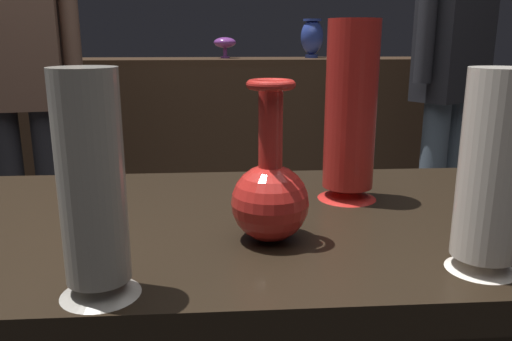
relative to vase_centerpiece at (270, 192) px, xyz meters
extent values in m
cube|color=black|center=(-0.04, 0.10, -0.10)|extent=(1.20, 0.64, 0.05)
cube|color=#422D1E|center=(-0.04, 2.30, -0.40)|extent=(2.60, 0.40, 0.95)
cube|color=#422D1E|center=(-0.04, 2.30, 0.09)|extent=(2.60, 0.40, 0.04)
sphere|color=red|center=(0.00, 0.00, -0.02)|extent=(0.12, 0.12, 0.12)
cylinder|color=red|center=(0.00, 0.00, 0.10)|extent=(0.04, 0.04, 0.13)
torus|color=red|center=(0.00, 0.00, 0.17)|extent=(0.07, 0.07, 0.01)
cone|color=silver|center=(0.28, -0.13, -0.07)|extent=(0.10, 0.10, 0.02)
cylinder|color=silver|center=(0.28, -0.13, 0.07)|extent=(0.09, 0.09, 0.25)
cone|color=red|center=(0.17, 0.20, -0.07)|extent=(0.12, 0.12, 0.03)
cylinder|color=red|center=(0.17, 0.20, 0.11)|extent=(0.10, 0.10, 0.32)
cone|color=gray|center=(-0.23, -0.16, -0.07)|extent=(0.10, 0.10, 0.02)
cylinder|color=gray|center=(-0.23, -0.16, 0.07)|extent=(0.08, 0.08, 0.26)
cylinder|color=#2D429E|center=(0.48, 2.36, 0.12)|extent=(0.08, 0.08, 0.02)
ellipsoid|color=#2D429E|center=(0.48, 2.36, 0.23)|extent=(0.13, 0.13, 0.20)
cylinder|color=#2D429E|center=(0.48, 2.36, 0.33)|extent=(0.11, 0.11, 0.01)
cylinder|color=#7A388E|center=(-0.04, 2.34, 0.12)|extent=(0.05, 0.05, 0.01)
cylinder|color=#7A388E|center=(-0.04, 2.34, 0.15)|extent=(0.02, 0.02, 0.05)
ellipsoid|color=#7A388E|center=(-0.04, 2.34, 0.20)|extent=(0.13, 0.13, 0.06)
cylinder|color=slate|center=(0.96, 1.40, -0.45)|extent=(0.11, 0.11, 0.85)
cylinder|color=slate|center=(0.84, 1.32, -0.45)|extent=(0.11, 0.11, 0.85)
cube|color=#232328|center=(0.90, 1.36, 0.31)|extent=(0.37, 0.33, 0.67)
cylinder|color=#232328|center=(1.07, 1.47, 0.34)|extent=(0.07, 0.07, 0.57)
cylinder|color=#232328|center=(0.73, 1.25, 0.34)|extent=(0.07, 0.07, 0.57)
cylinder|color=#232328|center=(-0.76, 1.28, -0.46)|extent=(0.11, 0.11, 0.84)
cylinder|color=#232328|center=(-0.91, 1.25, -0.46)|extent=(0.11, 0.11, 0.84)
cube|color=brown|center=(-0.83, 1.26, 0.30)|extent=(0.35, 0.23, 0.67)
cylinder|color=brown|center=(-0.63, 1.30, 0.33)|extent=(0.07, 0.07, 0.57)
camera|label=1|loc=(-0.08, -0.76, 0.23)|focal=35.87mm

